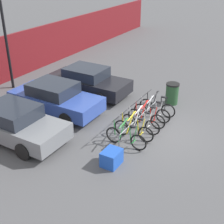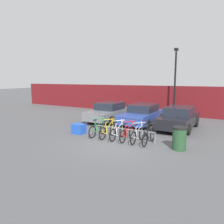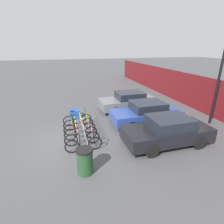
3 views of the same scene
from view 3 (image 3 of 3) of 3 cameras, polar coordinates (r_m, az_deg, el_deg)
ground_plane at (r=9.40m, az=-13.29°, el=-8.73°), size 120.00×120.00×0.00m
hoarding_wall at (r=13.09m, az=32.37°, el=2.97°), size 36.00×0.16×2.52m
bike_rack at (r=9.41m, az=-9.51°, el=-5.07°), size 3.51×0.04×0.57m
bicycle_green at (r=10.80m, az=-11.22°, el=-2.34°), size 0.68×1.71×1.05m
bicycle_yellow at (r=10.21m, az=-10.88°, el=-3.71°), size 0.68×1.71×1.05m
bicycle_white at (r=9.65m, az=-10.51°, el=-5.16°), size 0.68×1.71×1.05m
bicycle_red at (r=9.15m, az=-10.14°, el=-6.65°), size 0.68×1.71×1.05m
bicycle_silver at (r=8.65m, az=-9.71°, el=-8.32°), size 0.68×1.71×1.05m
bicycle_black at (r=8.15m, az=-9.21°, el=-10.25°), size 0.68×1.71×1.05m
car_grey at (r=13.08m, az=5.45°, el=3.55°), size 1.91×4.22×1.40m
car_blue at (r=10.90m, az=11.05°, el=-0.33°), size 1.91×4.23×1.40m
car_black at (r=8.92m, az=17.58°, el=-5.85°), size 1.91×4.24×1.40m
lamp_post at (r=11.82m, az=31.79°, el=10.68°), size 0.24×0.44×5.48m
trash_bin at (r=6.84m, az=-8.81°, el=-15.53°), size 0.63×0.63×1.03m
cargo_crate at (r=11.99m, az=-12.34°, el=-0.58°), size 0.70×0.56×0.55m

